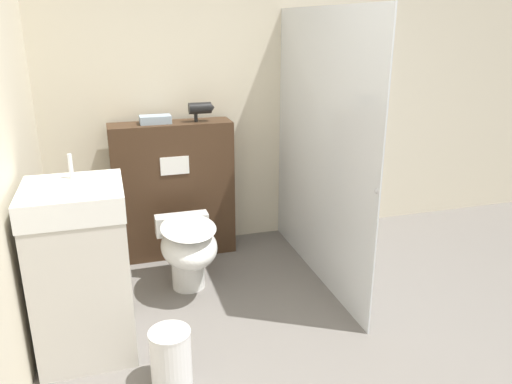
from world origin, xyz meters
TOP-DOWN VIEW (x-y plane):
  - wall_back at (0.00, 2.24)m, footprint 8.00×0.06m
  - partition_panel at (-0.49, 2.02)m, footprint 0.95×0.28m
  - shower_glass at (0.48, 1.36)m, footprint 0.04×1.70m
  - toilet at (-0.49, 1.37)m, footprint 0.39×0.64m
  - sink_vanity at (-1.17, 0.87)m, footprint 0.53×0.54m
  - hair_drier at (-0.25, 2.00)m, footprint 0.20×0.09m
  - folded_towel at (-0.60, 2.03)m, footprint 0.24×0.14m
  - waste_bin at (-0.75, 0.42)m, footprint 0.22×0.22m

SIDE VIEW (x-z plane):
  - waste_bin at x=-0.75m, z-range 0.00..0.32m
  - toilet at x=-0.49m, z-range 0.07..0.59m
  - sink_vanity at x=-1.17m, z-range -0.07..1.09m
  - partition_panel at x=-0.49m, z-range 0.00..1.10m
  - shower_glass at x=0.48m, z-range 0.00..1.94m
  - folded_towel at x=-0.60m, z-range 1.10..1.16m
  - hair_drier at x=-0.25m, z-range 1.13..1.28m
  - wall_back at x=0.00m, z-range 0.00..2.50m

